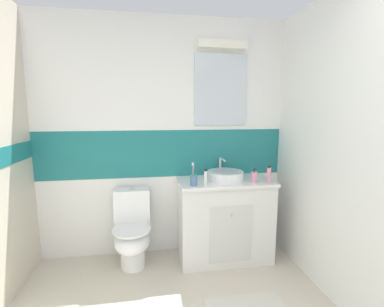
# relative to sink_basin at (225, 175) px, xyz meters

# --- Properties ---
(wall_back_tiled) EXTENTS (3.20, 0.20, 2.50)m
(wall_back_tiled) POSITION_rel_sink_basin_xyz_m (-0.60, 0.29, 0.36)
(wall_back_tiled) COLOR white
(wall_back_tiled) RESTS_ON ground_plane
(wall_right_plain) EXTENTS (0.10, 3.48, 2.50)m
(wall_right_plain) POSITION_rel_sink_basin_xyz_m (0.74, -0.96, 0.35)
(wall_right_plain) COLOR white
(wall_right_plain) RESTS_ON ground_plane
(vanity_cabinet) EXTENTS (0.96, 0.51, 0.85)m
(vanity_cabinet) POSITION_rel_sink_basin_xyz_m (-0.00, -0.00, -0.47)
(vanity_cabinet) COLOR silver
(vanity_cabinet) RESTS_ON ground_plane
(sink_basin) EXTENTS (0.37, 0.41, 0.20)m
(sink_basin) POSITION_rel_sink_basin_xyz_m (0.00, 0.00, 0.00)
(sink_basin) COLOR white
(sink_basin) RESTS_ON vanity_cabinet
(toilet) EXTENTS (0.37, 0.50, 0.77)m
(toilet) POSITION_rel_sink_basin_xyz_m (-0.95, -0.01, -0.54)
(toilet) COLOR white
(toilet) RESTS_ON ground_plane
(toothbrush_cup) EXTENTS (0.07, 0.07, 0.22)m
(toothbrush_cup) POSITION_rel_sink_basin_xyz_m (-0.36, -0.16, 0.01)
(toothbrush_cup) COLOR #4C7299
(toothbrush_cup) RESTS_ON vanity_cabinet
(soap_dispenser) EXTENTS (0.06, 0.06, 0.14)m
(soap_dispenser) POSITION_rel_sink_basin_xyz_m (0.26, -0.13, 0.00)
(soap_dispenser) COLOR pink
(soap_dispenser) RESTS_ON vanity_cabinet
(deodorant_spray_can) EXTENTS (0.04, 0.04, 0.17)m
(deodorant_spray_can) POSITION_rel_sink_basin_xyz_m (0.40, -0.16, 0.03)
(deodorant_spray_can) COLOR pink
(deodorant_spray_can) RESTS_ON vanity_cabinet
(toothpaste_tube_upright) EXTENTS (0.03, 0.03, 0.16)m
(toothpaste_tube_upright) POSITION_rel_sink_basin_xyz_m (-0.24, -0.16, 0.02)
(toothpaste_tube_upright) COLOR white
(toothpaste_tube_upright) RESTS_ON vanity_cabinet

